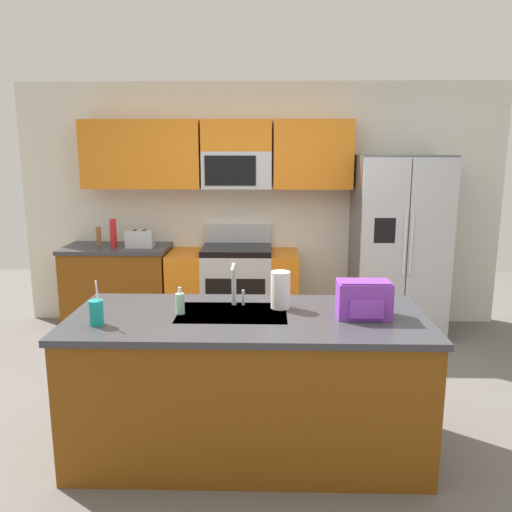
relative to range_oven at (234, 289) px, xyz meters
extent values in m
plane|color=#66605B|center=(0.28, -1.80, -0.44)|extent=(9.00, 9.00, 0.00)
cube|color=silver|center=(0.28, 0.35, 0.86)|extent=(5.20, 0.10, 2.60)
cube|color=orange|center=(-1.22, 0.14, 1.41)|extent=(0.70, 0.32, 0.70)
cube|color=orange|center=(-0.61, 0.14, 1.41)|extent=(0.53, 0.32, 0.70)
cube|color=orange|center=(0.82, 0.14, 1.41)|extent=(0.81, 0.32, 0.70)
cube|color=#B7BABF|center=(0.04, 0.14, 1.25)|extent=(0.72, 0.32, 0.38)
cube|color=black|center=(-0.02, -0.03, 1.25)|extent=(0.52, 0.01, 0.30)
cube|color=orange|center=(0.04, 0.14, 1.60)|extent=(0.72, 0.32, 0.32)
cube|color=brown|center=(-1.24, 0.00, -0.01)|extent=(1.07, 0.60, 0.86)
cube|color=#38383D|center=(-1.24, 0.00, 0.44)|extent=(1.10, 0.63, 0.04)
cube|color=#B7BABF|center=(0.04, 0.00, -0.02)|extent=(0.72, 0.60, 0.84)
cube|color=black|center=(0.04, -0.31, 0.01)|extent=(0.60, 0.01, 0.36)
cube|color=black|center=(0.04, 0.00, 0.43)|extent=(0.72, 0.60, 0.06)
cube|color=#B7BABF|center=(0.04, 0.27, 0.56)|extent=(0.72, 0.06, 0.20)
cube|color=orange|center=(-0.50, 0.00, -0.02)|extent=(0.36, 0.60, 0.84)
cube|color=orange|center=(0.54, 0.00, -0.02)|extent=(0.28, 0.60, 0.84)
cube|color=#4C4F54|center=(1.70, -0.05, 0.48)|extent=(0.90, 0.70, 1.85)
cube|color=#B7BABF|center=(1.47, -0.42, 0.48)|extent=(0.44, 0.04, 1.81)
cube|color=#B7BABF|center=(1.92, -0.42, 0.48)|extent=(0.44, 0.04, 1.81)
cylinder|color=silver|center=(1.67, -0.45, 0.57)|extent=(0.02, 0.02, 0.60)
cylinder|color=silver|center=(1.73, -0.45, 0.57)|extent=(0.02, 0.02, 0.60)
cube|color=black|center=(1.47, -0.44, 0.70)|extent=(0.20, 0.00, 0.24)
cube|color=brown|center=(0.25, -2.29, -0.01)|extent=(2.16, 0.89, 0.86)
cube|color=#38383D|center=(0.25, -2.29, 0.44)|extent=(2.20, 0.93, 0.04)
cube|color=#B7BABF|center=(0.15, -2.24, 0.44)|extent=(0.68, 0.44, 0.03)
cube|color=#B7BABF|center=(-0.97, -0.05, 0.55)|extent=(0.28, 0.16, 0.18)
cube|color=black|center=(-1.02, -0.05, 0.63)|extent=(0.03, 0.11, 0.01)
cube|color=black|center=(-0.92, -0.05, 0.63)|extent=(0.03, 0.11, 0.01)
cylinder|color=brown|center=(-1.42, 0.00, 0.56)|extent=(0.05, 0.05, 0.20)
cylinder|color=red|center=(-1.25, -0.04, 0.60)|extent=(0.07, 0.07, 0.29)
cylinder|color=#B7BABF|center=(0.15, -2.07, 0.60)|extent=(0.03, 0.03, 0.28)
cylinder|color=#B7BABF|center=(0.15, -2.17, 0.73)|extent=(0.02, 0.20, 0.02)
cylinder|color=#B7BABF|center=(0.21, -2.07, 0.51)|extent=(0.02, 0.02, 0.10)
cylinder|color=teal|center=(-0.63, -2.49, 0.53)|extent=(0.08, 0.08, 0.15)
cylinder|color=white|center=(-0.61, -2.49, 0.65)|extent=(0.01, 0.03, 0.14)
cylinder|color=#A5D8B2|center=(-0.17, -2.27, 0.52)|extent=(0.06, 0.06, 0.13)
cylinder|color=white|center=(-0.17, -2.27, 0.61)|extent=(0.02, 0.02, 0.04)
cylinder|color=white|center=(0.45, -2.13, 0.58)|extent=(0.12, 0.12, 0.24)
cube|color=purple|center=(0.95, -2.29, 0.57)|extent=(0.32, 0.20, 0.22)
cube|color=#702F97|center=(0.95, -2.31, 0.67)|extent=(0.30, 0.14, 0.03)
cube|color=purple|center=(0.95, -2.40, 0.54)|extent=(0.20, 0.03, 0.11)
camera|label=1|loc=(0.38, -5.35, 1.46)|focal=36.46mm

